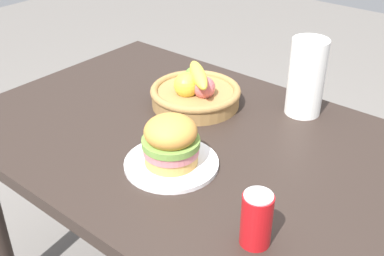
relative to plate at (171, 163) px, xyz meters
The scene contains 6 objects.
dining_table 0.19m from the plate, 100.36° to the left, with size 1.40×0.90×0.75m.
plate is the anchor object (origin of this frame).
sandwich 0.07m from the plate, 97.13° to the left, with size 0.15×0.15×0.13m.
soda_can 0.34m from the plate, 16.82° to the right, with size 0.07×0.07×0.13m.
fruit_basket 0.35m from the plate, 118.75° to the left, with size 0.29×0.29×0.13m.
paper_towel_roll 0.51m from the plate, 75.43° to the left, with size 0.11×0.11×0.24m, color white.
Camera 1 is at (0.72, -0.90, 1.47)m, focal length 44.61 mm.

